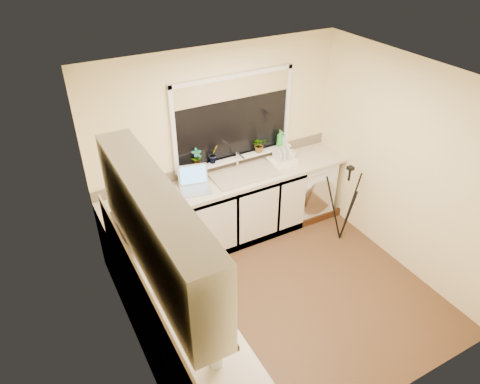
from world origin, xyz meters
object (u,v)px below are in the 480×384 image
(washing_machine, at_px, (304,185))
(plant_a, at_px, (197,158))
(cup_back, at_px, (291,154))
(microwave, at_px, (139,226))
(steel_jar, at_px, (164,289))
(soap_bottle_clear, at_px, (281,139))
(dish_rack, at_px, (282,161))
(tripod, at_px, (345,204))
(kettle, at_px, (158,243))
(soap_bottle_green, at_px, (280,138))
(cup_left, at_px, (203,329))
(plant_b, at_px, (213,154))
(glass_jug, at_px, (216,357))
(laptop, at_px, (194,183))
(plant_d, at_px, (259,145))

(washing_machine, height_order, plant_a, plant_a)
(cup_back, bearing_deg, microwave, -163.93)
(steel_jar, xyz_separation_m, plant_a, (1.05, 1.62, 0.22))
(soap_bottle_clear, bearing_deg, cup_back, -59.31)
(dish_rack, distance_m, cup_back, 0.18)
(dish_rack, relative_size, soap_bottle_clear, 1.86)
(tripod, bearing_deg, microwave, 164.78)
(kettle, xyz_separation_m, soap_bottle_green, (2.07, 1.08, 0.15))
(kettle, distance_m, cup_left, 1.09)
(microwave, distance_m, cup_left, 1.40)
(steel_jar, height_order, cup_back, cup_back)
(kettle, distance_m, microwave, 0.32)
(dish_rack, distance_m, plant_b, 0.94)
(kettle, bearing_deg, glass_jug, -92.61)
(soap_bottle_green, bearing_deg, glass_jug, -131.04)
(steel_jar, bearing_deg, cup_back, 32.64)
(laptop, xyz_separation_m, kettle, (-0.77, -0.90, 0.05))
(glass_jug, height_order, plant_d, plant_d)
(steel_jar, distance_m, plant_a, 1.94)
(laptop, height_order, plant_d, plant_d)
(glass_jug, height_order, soap_bottle_clear, soap_bottle_clear)
(cup_back, bearing_deg, laptop, -177.26)
(steel_jar, distance_m, soap_bottle_clear, 2.78)
(dish_rack, bearing_deg, steel_jar, -139.87)
(dish_rack, relative_size, plant_d, 1.77)
(microwave, relative_size, cup_left, 4.72)
(washing_machine, height_order, dish_rack, dish_rack)
(dish_rack, xyz_separation_m, glass_jug, (-2.08, -2.29, 0.05))
(glass_jug, bearing_deg, soap_bottle_green, 48.96)
(washing_machine, distance_m, soap_bottle_green, 0.81)
(cup_back, bearing_deg, plant_d, 165.07)
(dish_rack, height_order, cup_back, cup_back)
(plant_b, relative_size, soap_bottle_green, 1.00)
(plant_b, height_order, cup_left, plant_b)
(laptop, xyz_separation_m, plant_d, (0.99, 0.18, 0.18))
(steel_jar, bearing_deg, kettle, 74.60)
(glass_jug, height_order, cup_back, glass_jug)
(washing_machine, distance_m, plant_d, 0.97)
(plant_b, bearing_deg, dish_rack, -11.81)
(tripod, xyz_separation_m, plant_d, (-0.73, 0.92, 0.61))
(dish_rack, bearing_deg, plant_a, 177.65)
(steel_jar, bearing_deg, soap_bottle_clear, 35.76)
(dish_rack, xyz_separation_m, tripod, (0.47, -0.76, -0.38))
(tripod, distance_m, soap_bottle_clear, 1.17)
(laptop, distance_m, plant_b, 0.46)
(kettle, bearing_deg, cup_left, -91.50)
(washing_machine, relative_size, plant_a, 3.58)
(glass_jug, distance_m, cup_left, 0.30)
(tripod, bearing_deg, cup_left, -165.55)
(microwave, xyz_separation_m, plant_d, (1.84, 0.77, 0.12))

